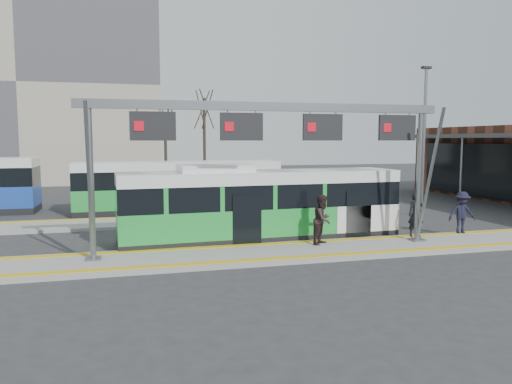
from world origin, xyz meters
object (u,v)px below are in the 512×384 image
at_px(gantry, 274,133).
at_px(passenger_a, 416,215).
at_px(hero_bus, 260,206).
at_px(passenger_c, 462,213).
at_px(passenger_b, 323,219).

height_order(gantry, passenger_a, gantry).
bearing_deg(hero_bus, gantry, -96.32).
xyz_separation_m(passenger_a, passenger_c, (2.22, 0.10, -0.01)).
bearing_deg(passenger_c, passenger_a, -167.42).
relative_size(gantry, hero_bus, 1.15).
xyz_separation_m(gantry, passenger_c, (8.46, 0.85, -3.27)).
relative_size(hero_bus, passenger_c, 6.43).
distance_m(gantry, passenger_c, 9.11).
bearing_deg(passenger_c, passenger_b, -166.15).
height_order(hero_bus, passenger_b, hero_bus).
relative_size(passenger_a, passenger_c, 1.02).
relative_size(gantry, passenger_a, 7.26).
height_order(gantry, hero_bus, gantry).
bearing_deg(passenger_b, gantry, 149.17).
xyz_separation_m(hero_bus, passenger_a, (6.07, -1.64, -0.37)).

